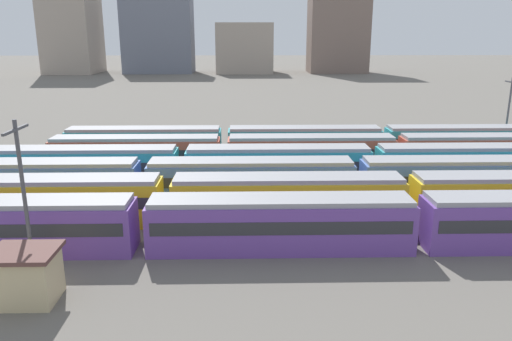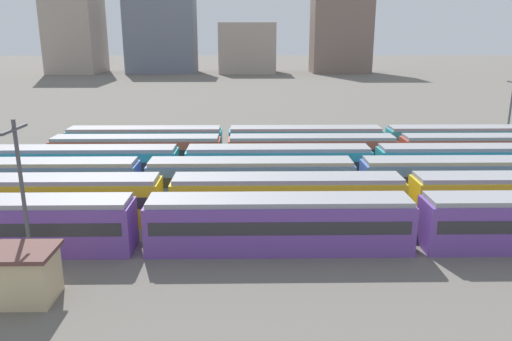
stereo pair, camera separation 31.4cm
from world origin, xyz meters
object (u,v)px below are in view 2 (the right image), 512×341
(train_track_2, at_px, (357,179))
(train_track_5, at_px, (305,142))
(train_track_1, at_px, (287,199))
(train_track_0, at_px, (417,222))
(catenary_pole_3, at_px, (510,111))
(catenary_pole_2, at_px, (22,190))
(signal_hut, at_px, (24,275))

(train_track_2, height_order, train_track_5, same)
(train_track_1, bearing_deg, train_track_0, -31.49)
(train_track_1, xyz_separation_m, catenary_pole_3, (29.37, 23.75, 3.24))
(catenary_pole_2, height_order, catenary_pole_3, catenary_pole_2)
(train_track_0, height_order, train_track_2, same)
(train_track_0, relative_size, train_track_1, 1.34)
(catenary_pole_3, bearing_deg, signal_hut, -141.58)
(train_track_1, xyz_separation_m, signal_hut, (-15.41, -11.76, -0.35))
(train_track_2, bearing_deg, train_track_5, 100.56)
(train_track_2, distance_m, signal_hut, 27.80)
(train_track_2, xyz_separation_m, train_track_5, (-2.91, 15.60, -0.00))
(train_track_0, xyz_separation_m, catenary_pole_2, (-25.06, -3.05, 3.45))
(train_track_2, xyz_separation_m, catenary_pole_2, (-23.19, -13.45, 3.45))
(train_track_0, bearing_deg, train_track_1, 148.51)
(train_track_2, distance_m, catenary_pole_2, 27.03)
(train_track_0, relative_size, catenary_pole_2, 7.77)
(train_track_0, relative_size, train_track_2, 1.00)
(train_track_1, bearing_deg, train_track_5, 79.89)
(train_track_2, bearing_deg, train_track_1, -141.84)
(catenary_pole_3, bearing_deg, train_track_0, -125.79)
(signal_hut, bearing_deg, catenary_pole_3, 38.42)
(train_track_0, bearing_deg, catenary_pole_3, 54.21)
(train_track_1, height_order, train_track_2, same)
(train_track_2, bearing_deg, train_track_0, -79.79)
(catenary_pole_2, relative_size, catenary_pole_3, 1.04)
(train_track_5, distance_m, signal_hut, 37.76)
(train_track_0, relative_size, train_track_5, 1.34)
(catenary_pole_3, distance_m, signal_hut, 57.26)
(catenary_pole_2, xyz_separation_m, catenary_pole_3, (45.94, 32.00, -0.21))
(train_track_1, distance_m, train_track_2, 8.42)
(catenary_pole_2, bearing_deg, catenary_pole_3, 34.86)
(train_track_0, xyz_separation_m, catenary_pole_3, (20.88, 28.95, 3.24))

